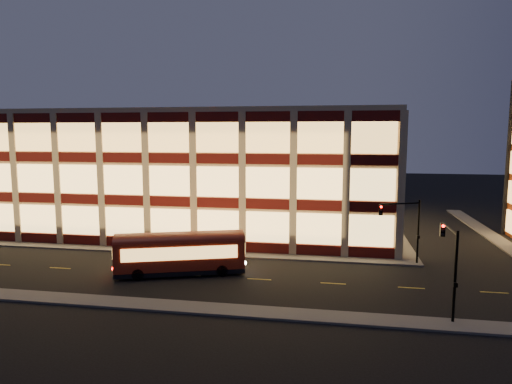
# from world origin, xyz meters

# --- Properties ---
(ground) EXTENTS (200.00, 200.00, 0.00)m
(ground) POSITION_xyz_m (0.00, 0.00, 0.00)
(ground) COLOR black
(ground) RESTS_ON ground
(sidewalk_office_south) EXTENTS (54.00, 2.00, 0.15)m
(sidewalk_office_south) POSITION_xyz_m (-3.00, 1.00, 0.07)
(sidewalk_office_south) COLOR #514F4C
(sidewalk_office_south) RESTS_ON ground
(sidewalk_office_east) EXTENTS (2.00, 30.00, 0.15)m
(sidewalk_office_east) POSITION_xyz_m (23.00, 17.00, 0.07)
(sidewalk_office_east) COLOR #514F4C
(sidewalk_office_east) RESTS_ON ground
(sidewalk_tower_west) EXTENTS (2.00, 30.00, 0.15)m
(sidewalk_tower_west) POSITION_xyz_m (34.00, 17.00, 0.07)
(sidewalk_tower_west) COLOR #514F4C
(sidewalk_tower_west) RESTS_ON ground
(sidewalk_near) EXTENTS (100.00, 2.00, 0.15)m
(sidewalk_near) POSITION_xyz_m (0.00, -13.00, 0.07)
(sidewalk_near) COLOR #514F4C
(sidewalk_near) RESTS_ON ground
(office_building) EXTENTS (50.45, 30.45, 14.50)m
(office_building) POSITION_xyz_m (-2.91, 16.91, 7.25)
(office_building) COLOR tan
(office_building) RESTS_ON ground
(traffic_signal_far) EXTENTS (3.79, 1.87, 6.00)m
(traffic_signal_far) POSITION_xyz_m (22.21, 0.24, 4.11)
(traffic_signal_far) COLOR black
(traffic_signal_far) RESTS_ON ground
(traffic_signal_near) EXTENTS (0.32, 4.45, 6.00)m
(traffic_signal_near) POSITION_xyz_m (23.50, -11.03, 4.13)
(traffic_signal_near) COLOR black
(traffic_signal_near) RESTS_ON ground
(trolley_bus) EXTENTS (11.03, 6.06, 3.64)m
(trolley_bus) POSITION_xyz_m (3.14, -5.70, 2.02)
(trolley_bus) COLOR maroon
(trolley_bus) RESTS_ON ground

